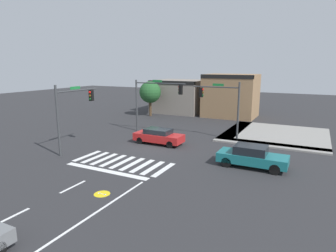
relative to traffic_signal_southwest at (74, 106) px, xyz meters
name	(u,v)px	position (x,y,z in m)	size (l,w,h in m)	color
ground_plane	(153,147)	(5.36, 3.72, -3.80)	(120.00, 120.00, 0.00)	#2B2B2D
crosswalk_near	(123,162)	(5.36, -0.78, -3.79)	(7.33, 3.00, 0.01)	silver
lane_markings	(52,209)	(6.47, -8.31, -3.79)	(6.80, 20.25, 0.01)	white
bike_detector_marking	(102,194)	(7.55, -5.78, -3.79)	(0.91, 0.91, 0.01)	yellow
curb_corner_northeast	(270,135)	(13.85, 13.14, -3.72)	(10.00, 10.60, 0.15)	gray
storefront_row	(203,96)	(2.97, 22.69, -1.08)	(15.24, 6.57, 5.90)	gray
traffic_signal_southwest	(74,106)	(0.00, 0.00, 0.00)	(0.32, 4.66, 5.62)	#383A3D
traffic_signal_northeast	(221,100)	(9.63, 9.56, -0.01)	(4.63, 0.32, 5.58)	#383A3D
traffic_signal_northwest	(155,96)	(2.77, 8.76, 0.18)	(5.83, 0.32, 5.62)	#383A3D
car_red	(159,136)	(5.21, 5.02, -3.06)	(4.54, 1.76, 1.42)	red
car_teal	(252,156)	(14.11, 2.55, -3.01)	(4.77, 1.86, 1.56)	#196B70
roadside_tree	(150,92)	(-3.14, 17.72, -0.42)	(3.04, 3.04, 4.92)	#4C3823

